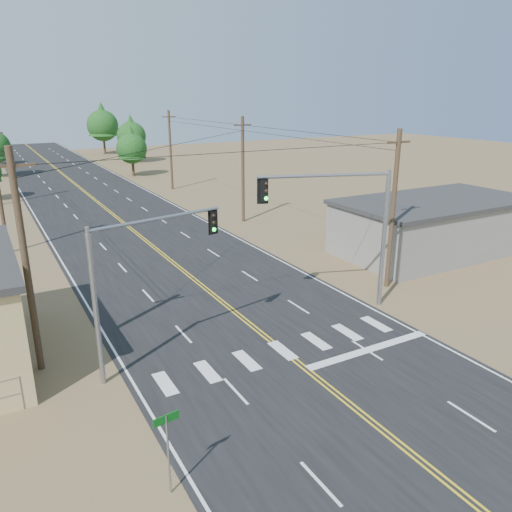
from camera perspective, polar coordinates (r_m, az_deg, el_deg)
ground at (r=19.66m, az=16.41°, el=-20.21°), size 220.00×220.00×0.00m
road at (r=43.65m, az=-12.49°, el=1.73°), size 15.00×200.00×0.02m
building_right at (r=41.66m, az=19.64°, el=3.16°), size 15.00×8.00×4.00m
utility_pole_left_near at (r=23.36m, az=-24.84°, el=-0.66°), size 1.80×0.30×10.00m
utility_pole_right_near at (r=32.23m, az=15.38°, el=5.16°), size 1.80×0.30×10.00m
utility_pole_right_mid at (r=48.28m, az=-1.51°, el=9.90°), size 1.80×0.30×10.00m
utility_pole_right_far at (r=66.51m, az=-9.75°, el=11.89°), size 1.80×0.30×10.00m
signal_mast_left at (r=21.98m, az=-13.65°, el=-1.48°), size 6.40×1.59×7.00m
signal_mast_right at (r=28.21m, az=10.56°, el=4.48°), size 7.12×2.64×8.00m
street_sign at (r=16.32m, az=-10.07°, el=-20.14°), size 0.85×0.16×2.87m
tree_right_near at (r=78.83m, az=-14.05°, el=12.17°), size 4.53×4.53×7.55m
tree_right_mid at (r=94.96m, az=-14.07°, el=13.45°), size 5.13×5.13×8.55m
tree_right_far at (r=110.47m, az=-17.16°, el=14.39°), size 6.29×6.29×10.48m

